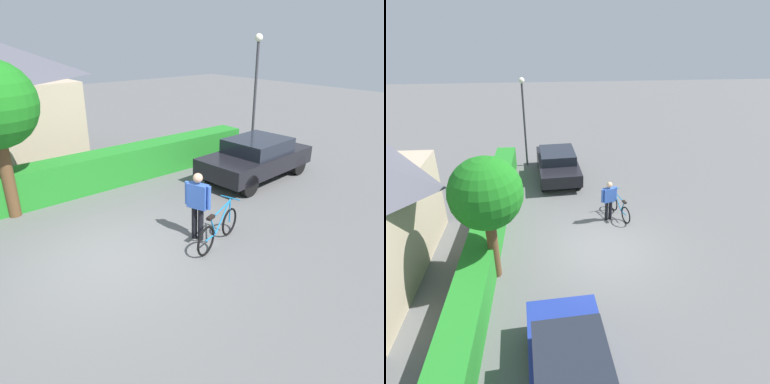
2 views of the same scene
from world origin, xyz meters
TOP-DOWN VIEW (x-y plane):
  - ground_plane at (0.00, 0.00)m, footprint 60.00×60.00m
  - hedge_row at (0.00, 3.94)m, footprint 14.76×0.90m
  - parked_car_near at (-5.32, 1.39)m, footprint 4.61×2.10m
  - parked_car_far at (5.99, 1.39)m, footprint 4.09×2.14m
  - bicycle at (2.13, -0.94)m, footprint 1.67×0.68m
  - person_rider at (1.92, -0.47)m, footprint 0.34×0.63m
  - street_lamp at (7.55, 2.96)m, footprint 0.28×0.28m
  - tree_kerbside at (-1.03, 3.51)m, footprint 2.10×2.10m

SIDE VIEW (x-z plane):
  - ground_plane at x=0.00m, z-range 0.00..0.00m
  - bicycle at x=2.13m, z-range -0.11..0.86m
  - hedge_row at x=0.00m, z-range 0.00..1.08m
  - parked_car_far at x=5.99m, z-range 0.05..1.38m
  - parked_car_near at x=-5.32m, z-range 0.03..1.43m
  - person_rider at x=1.92m, z-range 0.14..1.77m
  - tree_kerbside at x=-1.03m, z-range 0.88..4.82m
  - street_lamp at x=7.55m, z-range 0.63..5.10m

